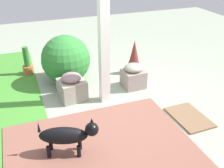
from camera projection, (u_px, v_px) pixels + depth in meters
The scene contains 10 objects.
ground_plane at pixel (112, 110), 4.32m from camera, with size 12.00×12.00×0.00m, color gray.
brick_path at pixel (101, 148), 3.51m from camera, with size 1.80×2.40×0.02m, color brown.
porch_pillar at pixel (104, 38), 4.09m from camera, with size 0.15×0.15×2.19m, color white.
stone_planter_nearest at pixel (133, 76), 4.92m from camera, with size 0.38×0.39×0.46m.
stone_planter_mid at pixel (72, 87), 4.55m from camera, with size 0.48×0.47×0.47m.
round_shrub at pixel (66, 59), 5.00m from camera, with size 0.91×0.91×0.91m, color #2E7932.
terracotta_pot_spiky at pixel (134, 58), 5.40m from camera, with size 0.22×0.22×0.70m.
terracotta_pot_tall at pixel (27, 65), 5.41m from camera, with size 0.20×0.20×0.57m.
dog at pixel (68, 135), 3.29m from camera, with size 0.39×0.73×0.51m.
doormat at pixel (189, 117), 4.12m from camera, with size 0.71×0.47×0.03m, color brown.
Camera 1 is at (-3.39, 1.26, 2.39)m, focal length 43.19 mm.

